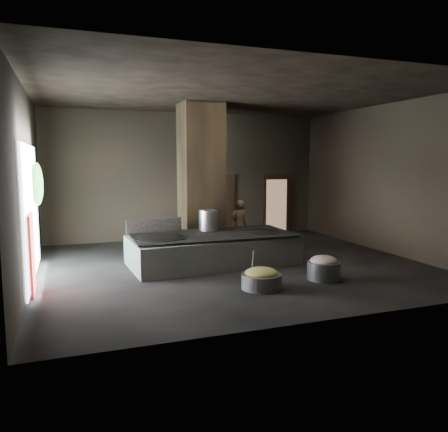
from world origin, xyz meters
name	(u,v)px	position (x,y,z in m)	size (l,w,h in m)	color
floor	(232,266)	(0.00, 0.00, -0.05)	(10.00, 9.00, 0.10)	black
ceiling	(233,92)	(0.00, 0.00, 4.55)	(10.00, 9.00, 0.10)	black
back_wall	(188,176)	(0.00, 4.55, 2.25)	(10.00, 0.10, 4.50)	black
front_wall	(329,193)	(0.00, -4.55, 2.25)	(10.00, 0.10, 4.50)	black
left_wall	(24,185)	(-5.05, 0.00, 2.25)	(0.10, 9.00, 4.50)	black
right_wall	(387,179)	(5.05, 0.00, 2.25)	(0.10, 9.00, 4.50)	black
pillar	(201,179)	(-0.30, 1.90, 2.25)	(1.20, 1.20, 4.50)	black
hearth_platform	(213,250)	(-0.48, 0.23, 0.38)	(4.42, 2.11, 0.77)	#AEC1AD
platform_cap	(213,234)	(-0.48, 0.23, 0.82)	(4.32, 2.07, 0.03)	black
wok_left	(160,240)	(-1.93, 0.18, 0.75)	(1.39, 1.39, 0.38)	black
wok_left_rim	(160,238)	(-1.93, 0.18, 0.82)	(1.42, 1.42, 0.05)	black
wok_right	(258,234)	(0.87, 0.28, 0.75)	(1.30, 1.30, 0.37)	black
wok_right_rim	(258,231)	(0.87, 0.28, 0.82)	(1.33, 1.33, 0.05)	black
stock_pot	(208,220)	(-0.43, 0.78, 1.13)	(0.54, 0.54, 0.58)	#B9BCC2
splash_guard	(154,225)	(-1.93, 0.98, 1.03)	(1.54, 0.06, 0.38)	black
cook	(239,224)	(1.00, 2.00, 0.78)	(0.57, 0.37, 1.56)	olive
veg_basin	(261,281)	(-0.20, -2.34, 0.16)	(0.89, 0.89, 0.33)	slate
veg_fill	(261,273)	(-0.20, -2.34, 0.35)	(0.73, 0.73, 0.22)	#88A44F
ladle	(253,263)	(-0.35, -2.19, 0.55)	(0.03, 0.03, 0.70)	#B9BCC2
meat_basin	(323,271)	(1.49, -2.16, 0.21)	(0.77, 0.77, 0.42)	slate
meat_fill	(324,261)	(1.49, -2.16, 0.45)	(0.64, 0.64, 0.24)	#AF696C
doorway_near	(220,207)	(1.20, 4.45, 1.10)	(1.18, 0.08, 2.38)	black
doorway_near_glow	(225,207)	(1.47, 4.59, 1.05)	(0.82, 0.04, 1.93)	#8C6647
doorway_far	(278,205)	(3.60, 4.45, 1.10)	(1.18, 0.08, 2.38)	black
doorway_far_glow	(276,206)	(3.53, 4.42, 1.05)	(0.87, 0.04, 2.05)	#8C6647
left_opening	(31,212)	(-4.95, 0.20, 1.60)	(0.04, 4.20, 3.10)	white
pavilion_sliver	(32,254)	(-4.88, -1.10, 0.85)	(0.05, 0.90, 1.70)	maroon
tree_silhouette	(37,184)	(-4.85, 1.30, 2.20)	(0.28, 1.10, 1.10)	#194714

